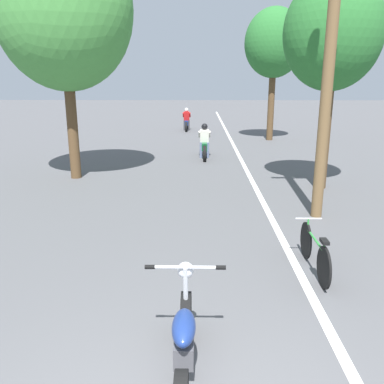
{
  "coord_description": "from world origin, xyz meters",
  "views": [
    {
      "loc": [
        0.13,
        -2.41,
        2.99
      ],
      "look_at": [
        -0.0,
        5.13,
        0.9
      ],
      "focal_mm": 38.0,
      "sensor_mm": 36.0,
      "label": 1
    }
  ],
  "objects": [
    {
      "name": "roadside_tree_left",
      "position": [
        -3.75,
        10.01,
        4.91
      ],
      "size": [
        3.97,
        3.57,
        7.21
      ],
      "color": "#513A23",
      "rests_on": "ground"
    },
    {
      "name": "roadside_tree_right_far",
      "position": [
        3.73,
        18.46,
        4.66
      ],
      "size": [
        2.87,
        2.58,
        6.35
      ],
      "color": "#513A23",
      "rests_on": "ground"
    },
    {
      "name": "motorcycle_rider_lead",
      "position": [
        0.33,
        13.5,
        0.51
      ],
      "size": [
        0.5,
        2.13,
        1.34
      ],
      "color": "black",
      "rests_on": "ground"
    },
    {
      "name": "utility_pole",
      "position": [
        2.79,
        6.37,
        3.33
      ],
      "size": [
        1.1,
        0.24,
        6.48
      ],
      "color": "brown",
      "rests_on": "ground"
    },
    {
      "name": "lane_stripe_edge",
      "position": [
        1.75,
        13.13,
        0.0
      ],
      "size": [
        0.14,
        48.0,
        0.01
      ],
      "primitive_type": "cube",
      "color": "white",
      "rests_on": "ground"
    },
    {
      "name": "motorcycle_foreground",
      "position": [
        -0.01,
        1.17,
        0.41
      ],
      "size": [
        0.88,
        1.94,
        1.05
      ],
      "color": "black",
      "rests_on": "ground"
    },
    {
      "name": "roadside_tree_right_near",
      "position": [
        3.6,
        8.93,
        4.12
      ],
      "size": [
        2.59,
        2.33,
        5.65
      ],
      "color": "#513A23",
      "rests_on": "ground"
    },
    {
      "name": "bicycle_parked",
      "position": [
        1.98,
        3.61,
        0.35
      ],
      "size": [
        0.44,
        1.69,
        0.75
      ],
      "color": "black",
      "rests_on": "ground"
    },
    {
      "name": "motorcycle_rider_far",
      "position": [
        -0.65,
        22.46,
        0.51
      ],
      "size": [
        0.5,
        2.04,
        1.35
      ],
      "color": "black",
      "rests_on": "ground"
    }
  ]
}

